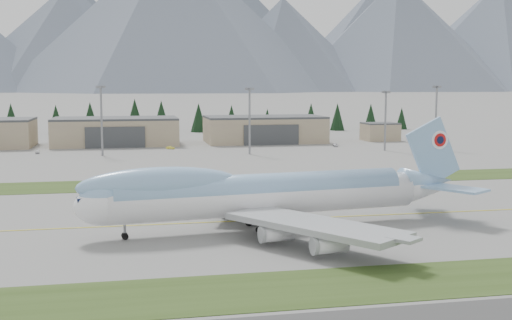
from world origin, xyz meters
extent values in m
plane|color=slate|center=(0.00, 0.00, 0.00)|extent=(7000.00, 7000.00, 0.00)
cube|color=#2F4418|center=(0.00, -38.00, 0.00)|extent=(400.00, 14.00, 0.08)
cube|color=#2F4418|center=(0.00, 45.00, 0.00)|extent=(400.00, 18.00, 0.08)
cube|color=gold|center=(0.00, 0.00, 0.00)|extent=(400.00, 0.40, 0.02)
cylinder|color=white|center=(11.61, -6.69, 5.37)|extent=(52.20, 12.17, 6.02)
cylinder|color=#88B2DF|center=(10.69, -6.80, 6.48)|extent=(48.47, 11.26, 5.56)
ellipsoid|color=white|center=(-14.13, -9.79, 5.37)|extent=(10.28, 7.13, 6.02)
ellipsoid|color=#88B2DF|center=(-14.13, -9.79, 6.48)|extent=(8.61, 6.03, 5.10)
ellipsoid|color=#88B2DF|center=(-5.85, -8.79, 8.24)|extent=(25.99, 8.13, 5.56)
cube|color=#0C1433|center=(-17.35, -10.18, 6.57)|extent=(2.26, 2.63, 1.20)
cone|color=white|center=(41.95, -3.05, 5.37)|extent=(11.74, 7.18, 5.90)
cone|color=#88B2DF|center=(41.95, -3.05, 6.48)|extent=(10.75, 6.55, 5.37)
cube|color=#88B2DF|center=(42.87, -2.94, 11.67)|extent=(11.20, 1.89, 12.78)
cylinder|color=white|center=(43.93, -2.44, 13.89)|extent=(3.33, 0.58, 3.33)
cylinder|color=red|center=(43.92, -2.34, 13.89)|extent=(2.41, 0.47, 2.41)
cylinder|color=#0C1433|center=(43.91, -2.25, 13.89)|extent=(1.40, 0.35, 1.39)
cube|color=#88B2DF|center=(43.13, 2.69, 5.93)|extent=(8.45, 11.41, 0.43)
cube|color=#88B2DF|center=(44.46, -8.34, 5.93)|extent=(10.10, 11.58, 0.43)
cube|color=#9DA1A4|center=(11.63, 8.70, 3.70)|extent=(18.23, 29.08, 0.93)
cube|color=#9DA1A4|center=(15.28, -21.64, 3.70)|extent=(23.10, 27.82, 0.93)
cylinder|color=white|center=(7.84, 4.51, 1.94)|extent=(5.06, 2.87, 2.32)
cylinder|color=white|center=(11.32, 13.60, 1.94)|extent=(5.06, 2.87, 2.32)
cylinder|color=white|center=(10.61, -18.47, 1.94)|extent=(5.06, 2.87, 2.32)
cylinder|color=white|center=(16.14, -26.48, 1.94)|extent=(5.06, 2.87, 2.32)
cylinder|color=gray|center=(-11.37, -9.46, 1.11)|extent=(0.45, 0.45, 2.22)
cylinder|color=gray|center=(9.90, -4.10, 1.20)|extent=(0.58, 0.58, 2.41)
cylinder|color=gray|center=(10.57, -9.62, 1.20)|extent=(0.58, 0.58, 2.41)
cylinder|color=gray|center=(14.50, -3.55, 1.20)|extent=(0.58, 0.58, 2.41)
cylinder|color=gray|center=(15.16, -9.06, 1.20)|extent=(0.58, 0.58, 2.41)
cylinder|color=black|center=(-11.33, -9.82, 0.51)|extent=(1.05, 0.44, 1.02)
cylinder|color=black|center=(-11.41, -9.09, 0.51)|extent=(1.05, 0.44, 1.02)
cylinder|color=black|center=(9.90, -4.10, 0.56)|extent=(1.16, 0.59, 1.11)
cylinder|color=black|center=(10.57, -9.62, 0.56)|extent=(1.16, 0.59, 1.11)
cylinder|color=black|center=(14.50, -3.55, 0.56)|extent=(1.16, 0.59, 1.11)
cylinder|color=black|center=(15.16, -9.06, 0.56)|extent=(1.16, 0.59, 1.11)
cube|color=tan|center=(-15.00, 150.00, 5.00)|extent=(48.00, 26.00, 10.00)
cube|color=#3B3D40|center=(-15.00, 150.00, 10.40)|extent=(48.00, 26.00, 0.80)
cube|color=#3B3D40|center=(-15.00, 136.70, 4.00)|extent=(22.08, 0.60, 8.00)
cube|color=tan|center=(45.00, 150.00, 5.00)|extent=(48.00, 26.00, 10.00)
cube|color=#3B3D40|center=(45.00, 150.00, 10.40)|extent=(48.00, 26.00, 0.80)
cube|color=#3B3D40|center=(45.00, 136.70, 4.00)|extent=(22.08, 0.60, 8.00)
cube|color=tan|center=(95.00, 148.00, 3.50)|extent=(14.00, 12.00, 7.00)
cube|color=#3B3D40|center=(95.00, 148.00, 7.30)|extent=(14.00, 12.00, 0.60)
cylinder|color=gray|center=(-18.88, 111.05, 11.26)|extent=(0.70, 0.70, 22.52)
cube|color=gray|center=(-18.88, 111.05, 22.92)|extent=(3.20, 3.20, 0.80)
cylinder|color=gray|center=(30.37, 106.06, 10.93)|extent=(0.70, 0.70, 21.85)
cube|color=gray|center=(30.37, 106.06, 22.25)|extent=(3.20, 3.20, 0.80)
cylinder|color=gray|center=(80.52, 108.23, 10.32)|extent=(0.70, 0.70, 20.64)
cube|color=gray|center=(80.52, 108.23, 21.04)|extent=(3.20, 3.20, 0.80)
cylinder|color=gray|center=(100.38, 108.68, 11.25)|extent=(0.70, 0.70, 22.50)
cube|color=gray|center=(100.38, 108.68, 22.90)|extent=(3.20, 3.20, 0.80)
imported|color=silver|center=(-41.20, 122.51, 0.00)|extent=(1.74, 3.52, 1.15)
imported|color=yellow|center=(4.90, 128.76, 0.00)|extent=(3.37, 2.74, 1.08)
imported|color=silver|center=(67.84, 126.32, 0.00)|extent=(2.37, 4.39, 1.21)
cone|color=black|center=(-63.81, 209.35, 7.53)|extent=(8.43, 8.43, 15.06)
cone|color=black|center=(-44.21, 215.24, 7.02)|extent=(7.86, 7.86, 14.03)
cone|color=black|center=(-28.03, 213.96, 7.68)|extent=(8.60, 8.60, 15.36)
cone|color=black|center=(-6.61, 215.88, 8.41)|extent=(9.42, 9.42, 16.83)
cone|color=black|center=(6.22, 211.59, 7.98)|extent=(8.94, 8.94, 15.97)
cone|color=black|center=(24.79, 212.75, 7.30)|extent=(8.17, 8.17, 14.59)
cone|color=black|center=(41.33, 211.60, 6.76)|extent=(7.57, 7.57, 13.51)
cone|color=black|center=(60.14, 213.05, 5.71)|extent=(6.40, 6.40, 11.43)
cone|color=black|center=(82.20, 208.83, 7.15)|extent=(8.01, 8.01, 14.31)
cone|color=black|center=(96.87, 210.23, 7.07)|extent=(7.92, 7.92, 14.14)
cone|color=black|center=(115.69, 211.41, 6.92)|extent=(7.75, 7.75, 13.84)
cone|color=black|center=(133.31, 211.81, 5.81)|extent=(6.50, 6.50, 11.61)
cone|color=#46505D|center=(-200.00, 2283.06, 188.69)|extent=(829.49, 829.49, 377.38)
cone|color=white|center=(-200.00, 2283.06, 301.91)|extent=(315.21, 315.21, 150.95)
cone|color=#46505D|center=(150.00, 2108.97, 261.87)|extent=(1122.82, 1122.82, 523.74)
cone|color=#46505D|center=(550.00, 2177.25, 167.56)|extent=(709.33, 709.33, 335.12)
cone|color=white|center=(550.00, 2177.25, 268.09)|extent=(269.55, 269.55, 134.05)
cone|color=#46505D|center=(1000.00, 2202.15, 212.30)|extent=(924.38, 924.38, 424.61)
cone|color=white|center=(1000.00, 2202.15, 339.69)|extent=(351.26, 351.26, 169.84)
cone|color=#46505D|center=(1500.00, 2316.26, 223.95)|extent=(999.36, 999.36, 447.90)
cone|color=white|center=(1500.00, 2316.26, 358.32)|extent=(379.76, 379.76, 179.16)
cone|color=#46505D|center=(-200.00, 2900.00, 232.91)|extent=(931.63, 931.63, 465.81)
cone|color=white|center=(-200.00, 2900.00, 363.33)|extent=(372.65, 372.65, 204.96)
cone|color=#46505D|center=(500.00, 2900.00, 262.71)|extent=(1050.86, 1050.86, 525.43)
cone|color=white|center=(500.00, 2900.00, 409.83)|extent=(420.34, 420.34, 231.19)
cone|color=#46505D|center=(1200.00, 2900.00, 257.73)|extent=(1030.93, 1030.93, 515.46)
cone|color=white|center=(1200.00, 2900.00, 402.06)|extent=(412.37, 412.37, 226.80)
cone|color=#46505D|center=(1900.00, 2900.00, 222.15)|extent=(888.61, 888.61, 444.30)
cone|color=white|center=(1900.00, 2900.00, 346.56)|extent=(355.44, 355.44, 195.49)
camera|label=1|loc=(-10.70, -108.22, 23.71)|focal=45.00mm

